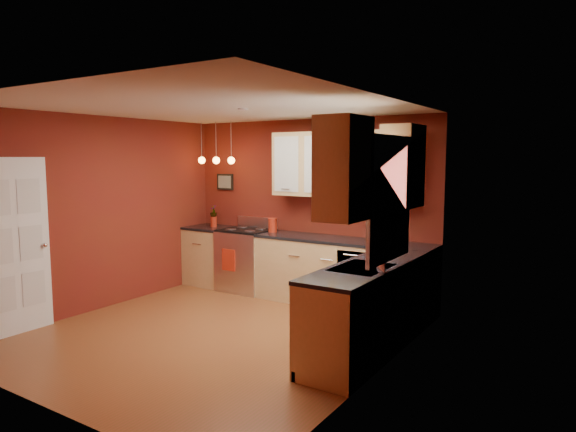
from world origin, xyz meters
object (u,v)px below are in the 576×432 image
Objects in this scene: red_canister at (273,225)px; soap_pump at (381,262)px; coffee_maker at (381,232)px; gas_range at (246,259)px; sink at (362,270)px.

soap_pump is (2.40, -1.64, -0.01)m from red_canister.
red_canister reaches higher than soap_pump.
soap_pump is (0.71, -1.73, -0.02)m from coffee_maker.
gas_range is at bearing -175.55° from red_canister.
coffee_maker is at bearing 3.17° from gas_range.
gas_range is 5.36× the size of red_canister.
sink is 3.38× the size of red_canister.
gas_range is 0.73m from red_canister.
red_canister is (0.47, 0.04, 0.56)m from gas_range.
gas_range is 1.59× the size of sink.
soap_pump is at bearing -23.39° from sink.
sink reaches higher than gas_range.
sink is 2.65m from red_canister.
coffee_maker is (1.69, 0.08, 0.02)m from red_canister.
sink is at bearing -35.54° from red_canister.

